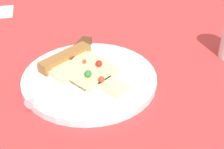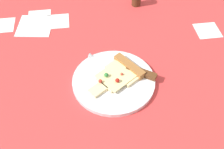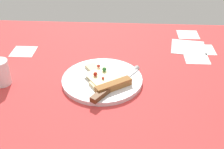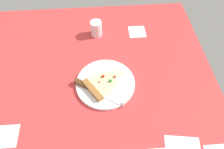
{
  "view_description": "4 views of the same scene",
  "coord_description": "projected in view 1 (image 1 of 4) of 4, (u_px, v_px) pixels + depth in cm",
  "views": [
    {
      "loc": [
        -6.07,
        -57.38,
        36.61
      ],
      "look_at": [
        4.19,
        -10.05,
        3.66
      ],
      "focal_mm": 51.38,
      "sensor_mm": 36.0,
      "label": 1
    },
    {
      "loc": [
        55.17,
        -14.12,
        67.15
      ],
      "look_at": [
        0.46,
        -6.75,
        3.86
      ],
      "focal_mm": 43.62,
      "sensor_mm": 36.0,
      "label": 2
    },
    {
      "loc": [
        -7.26,
        71.34,
        52.27
      ],
      "look_at": [
        -2.68,
        -6.4,
        2.77
      ],
      "focal_mm": 45.81,
      "sensor_mm": 36.0,
      "label": 3
    },
    {
      "loc": [
        -48.19,
        -5.42,
        76.07
      ],
      "look_at": [
        3.58,
        -9.41,
        2.85
      ],
      "focal_mm": 32.29,
      "sensor_mm": 36.0,
      "label": 4
    }
  ],
  "objects": [
    {
      "name": "ground_plane",
      "position": [
        83.0,
        71.0,
        0.69
      ],
      "size": [
        113.51,
        113.51,
        3.0
      ],
      "color": "#D13838",
      "rests_on": "ground"
    },
    {
      "name": "plate",
      "position": [
        90.0,
        79.0,
        0.63
      ],
      "size": [
        26.24,
        26.24,
        1.41
      ],
      "primitive_type": "cylinder",
      "color": "silver",
      "rests_on": "ground_plane"
    },
    {
      "name": "pizza_slice",
      "position": [
        80.0,
        67.0,
        0.63
      ],
      "size": [
        16.38,
        18.72,
        2.68
      ],
      "rotation": [
        0.0,
        0.0,
        3.75
      ],
      "color": "beige",
      "rests_on": "plate"
    },
    {
      "name": "knife",
      "position": [
        68.0,
        61.0,
        0.66
      ],
      "size": [
        14.95,
        21.2,
        2.45
      ],
      "rotation": [
        0.0,
        0.0,
        2.56
      ],
      "color": "silver",
      "rests_on": "plate"
    }
  ]
}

